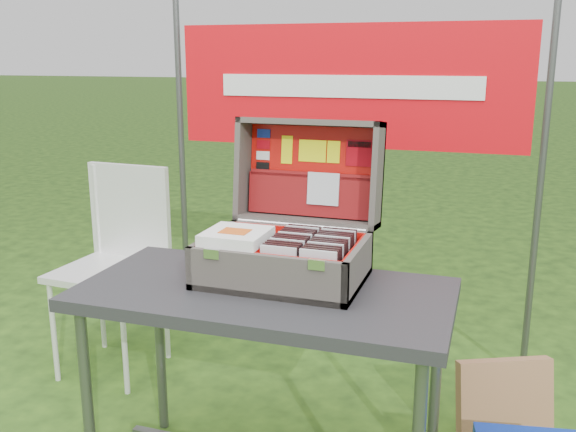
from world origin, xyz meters
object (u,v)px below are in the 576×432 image
(suitcase, at_px, (289,202))
(chair, at_px, (109,274))
(cardboard_box, at_px, (505,409))
(table, at_px, (265,393))

(suitcase, bearing_deg, chair, 156.50)
(chair, bearing_deg, suitcase, -20.33)
(chair, bearing_deg, cardboard_box, -0.96)
(suitcase, bearing_deg, table, -101.93)
(suitcase, distance_m, cardboard_box, 1.11)
(table, bearing_deg, chair, 148.45)
(suitcase, relative_size, cardboard_box, 1.43)
(cardboard_box, bearing_deg, chair, 150.80)
(suitcase, xyz_separation_m, chair, (-1.01, 0.44, -0.50))
(chair, distance_m, cardboard_box, 1.76)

